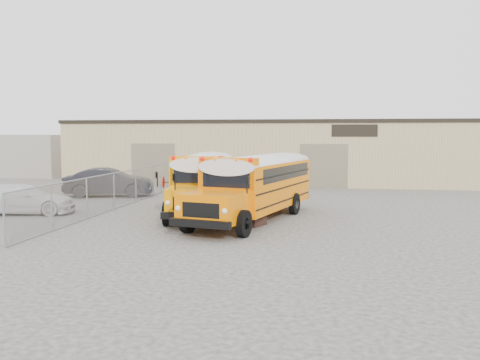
# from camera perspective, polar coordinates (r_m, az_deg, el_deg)

# --- Properties ---
(ground) EXTENTS (120.00, 120.00, 0.00)m
(ground) POSITION_cam_1_polar(r_m,az_deg,el_deg) (22.17, -1.74, -4.59)
(ground) COLOR #363432
(ground) RESTS_ON ground
(warehouse) EXTENTS (30.20, 10.20, 4.67)m
(warehouse) POSITION_cam_1_polar(r_m,az_deg,el_deg) (41.69, 3.46, 3.14)
(warehouse) COLOR #D1B581
(warehouse) RESTS_ON ground
(chainlink_fence) EXTENTS (0.07, 18.07, 1.81)m
(chainlink_fence) POSITION_cam_1_polar(r_m,az_deg,el_deg) (26.63, -13.28, -1.16)
(chainlink_fence) COLOR gray
(chainlink_fence) RESTS_ON ground
(distant_building_left) EXTENTS (8.00, 6.00, 3.60)m
(distant_building_left) POSITION_cam_1_polar(r_m,az_deg,el_deg) (50.76, -21.87, 2.46)
(distant_building_left) COLOR gray
(distant_building_left) RESTS_ON ground
(school_bus_left) EXTENTS (3.54, 9.72, 2.78)m
(school_bus_left) POSITION_cam_1_polar(r_m,az_deg,el_deg) (30.94, -2.87, 1.10)
(school_bus_left) COLOR orange
(school_bus_left) RESTS_ON ground
(school_bus_right) EXTENTS (4.58, 9.88, 2.81)m
(school_bus_right) POSITION_cam_1_polar(r_m,az_deg,el_deg) (28.42, 5.98, 0.78)
(school_bus_right) COLOR orange
(school_bus_right) RESTS_ON ground
(tarp_bundle) EXTENTS (1.34, 1.29, 1.57)m
(tarp_bundle) POSITION_cam_1_polar(r_m,az_deg,el_deg) (21.50, 1.06, -2.72)
(tarp_bundle) COLOR black
(tarp_bundle) RESTS_ON ground
(car_white) EXTENTS (4.99, 2.79, 1.37)m
(car_white) POSITION_cam_1_polar(r_m,az_deg,el_deg) (26.51, -22.17, -1.90)
(car_white) COLOR silver
(car_white) RESTS_ON ground
(car_dark) EXTENTS (5.37, 3.05, 1.68)m
(car_dark) POSITION_cam_1_polar(r_m,az_deg,el_deg) (32.34, -13.81, -0.24)
(car_dark) COLOR black
(car_dark) RESTS_ON ground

